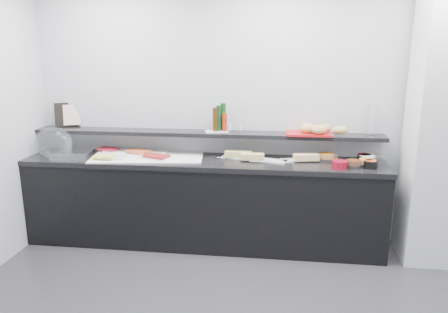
# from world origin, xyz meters

# --- Properties ---
(back_wall) EXTENTS (5.00, 0.02, 2.70)m
(back_wall) POSITION_xyz_m (0.00, 2.00, 1.35)
(back_wall) COLOR #AEB0B6
(back_wall) RESTS_ON ground
(column) EXTENTS (0.50, 0.50, 2.70)m
(column) POSITION_xyz_m (1.50, 1.65, 1.35)
(column) COLOR silver
(column) RESTS_ON ground
(buffet_cabinet) EXTENTS (3.60, 0.60, 0.85)m
(buffet_cabinet) POSITION_xyz_m (-0.70, 1.70, 0.42)
(buffet_cabinet) COLOR black
(buffet_cabinet) RESTS_ON ground
(counter_top) EXTENTS (3.62, 0.62, 0.05)m
(counter_top) POSITION_xyz_m (-0.70, 1.70, 0.88)
(counter_top) COLOR black
(counter_top) RESTS_ON buffet_cabinet
(wall_shelf) EXTENTS (3.60, 0.25, 0.04)m
(wall_shelf) POSITION_xyz_m (-0.70, 1.88, 1.13)
(wall_shelf) COLOR black
(wall_shelf) RESTS_ON back_wall
(cloche_base) EXTENTS (0.41, 0.29, 0.04)m
(cloche_base) POSITION_xyz_m (-2.09, 1.72, 0.92)
(cloche_base) COLOR silver
(cloche_base) RESTS_ON counter_top
(cloche_dome) EXTENTS (0.43, 0.32, 0.34)m
(cloche_dome) POSITION_xyz_m (-2.26, 1.69, 1.03)
(cloche_dome) COLOR silver
(cloche_dome) RESTS_ON cloche_base
(linen_runner) EXTENTS (1.17, 0.67, 0.01)m
(linen_runner) POSITION_xyz_m (-1.27, 1.71, 0.91)
(linen_runner) COLOR white
(linen_runner) RESTS_ON counter_top
(platter_meat_a) EXTENTS (0.31, 0.27, 0.01)m
(platter_meat_a) POSITION_xyz_m (-1.67, 1.84, 0.92)
(platter_meat_a) COLOR white
(platter_meat_a) RESTS_ON linen_runner
(food_meat_a) EXTENTS (0.24, 0.19, 0.02)m
(food_meat_a) POSITION_xyz_m (-1.75, 1.86, 0.94)
(food_meat_a) COLOR maroon
(food_meat_a) RESTS_ON platter_meat_a
(platter_salmon) EXTENTS (0.37, 0.32, 0.01)m
(platter_salmon) POSITION_xyz_m (-1.30, 1.81, 0.92)
(platter_salmon) COLOR white
(platter_salmon) RESTS_ON linen_runner
(food_salmon) EXTENTS (0.27, 0.23, 0.02)m
(food_salmon) POSITION_xyz_m (-1.39, 1.80, 0.94)
(food_salmon) COLOR #CC5429
(food_salmon) RESTS_ON platter_salmon
(platter_cheese) EXTENTS (0.28, 0.20, 0.01)m
(platter_cheese) POSITION_xyz_m (-1.59, 1.58, 0.92)
(platter_cheese) COLOR silver
(platter_cheese) RESTS_ON linen_runner
(food_cheese) EXTENTS (0.20, 0.13, 0.02)m
(food_cheese) POSITION_xyz_m (-1.66, 1.52, 0.94)
(food_cheese) COLOR #D7CF53
(food_cheese) RESTS_ON platter_cheese
(platter_meat_b) EXTENTS (0.34, 0.27, 0.01)m
(platter_meat_b) POSITION_xyz_m (-1.18, 1.63, 0.92)
(platter_meat_b) COLOR white
(platter_meat_b) RESTS_ON linen_runner
(food_meat_b) EXTENTS (0.27, 0.22, 0.02)m
(food_meat_b) POSITION_xyz_m (-1.15, 1.61, 0.94)
(food_meat_b) COLOR maroon
(food_meat_b) RESTS_ON platter_meat_b
(sandwich_plate_left) EXTENTS (0.36, 0.20, 0.01)m
(sandwich_plate_left) POSITION_xyz_m (-0.34, 1.81, 0.91)
(sandwich_plate_left) COLOR white
(sandwich_plate_left) RESTS_ON counter_top
(sandwich_food_left) EXTENTS (0.27, 0.12, 0.06)m
(sandwich_food_left) POSITION_xyz_m (-0.35, 1.79, 0.94)
(sandwich_food_left) COLOR #D5B870
(sandwich_food_left) RESTS_ON sandwich_plate_left
(tongs_left) EXTENTS (0.15, 0.06, 0.01)m
(tongs_left) POSITION_xyz_m (-0.48, 1.75, 0.92)
(tongs_left) COLOR #AEAFB5
(tongs_left) RESTS_ON sandwich_plate_left
(sandwich_plate_mid) EXTENTS (0.34, 0.22, 0.01)m
(sandwich_plate_mid) POSITION_xyz_m (-0.02, 1.71, 0.91)
(sandwich_plate_mid) COLOR silver
(sandwich_plate_mid) RESTS_ON counter_top
(sandwich_food_mid) EXTENTS (0.23, 0.10, 0.06)m
(sandwich_food_mid) POSITION_xyz_m (-0.20, 1.70, 0.94)
(sandwich_food_mid) COLOR tan
(sandwich_food_mid) RESTS_ON sandwich_plate_mid
(tongs_mid) EXTENTS (0.16, 0.02, 0.01)m
(tongs_mid) POSITION_xyz_m (-0.14, 1.61, 0.92)
(tongs_mid) COLOR #AAACB1
(tongs_mid) RESTS_ON sandwich_plate_mid
(sandwich_plate_right) EXTENTS (0.33, 0.23, 0.01)m
(sandwich_plate_right) POSITION_xyz_m (0.24, 1.77, 0.91)
(sandwich_plate_right) COLOR silver
(sandwich_plate_right) RESTS_ON counter_top
(sandwich_food_right) EXTENTS (0.26, 0.14, 0.06)m
(sandwich_food_right) POSITION_xyz_m (0.33, 1.74, 0.94)
(sandwich_food_right) COLOR #E3B477
(sandwich_food_right) RESTS_ON sandwich_plate_right
(tongs_right) EXTENTS (0.16, 0.03, 0.01)m
(tongs_right) POSITION_xyz_m (0.21, 1.73, 0.92)
(tongs_right) COLOR #B2B4B9
(tongs_right) RESTS_ON sandwich_plate_right
(bowl_glass_fruit) EXTENTS (0.21, 0.21, 0.07)m
(bowl_glass_fruit) POSITION_xyz_m (0.54, 1.76, 0.94)
(bowl_glass_fruit) COLOR white
(bowl_glass_fruit) RESTS_ON counter_top
(fill_glass_fruit) EXTENTS (0.17, 0.17, 0.05)m
(fill_glass_fruit) POSITION_xyz_m (0.54, 1.82, 0.95)
(fill_glass_fruit) COLOR orange
(fill_glass_fruit) RESTS_ON bowl_glass_fruit
(bowl_black_jam) EXTENTS (0.15, 0.15, 0.07)m
(bowl_black_jam) POSITION_xyz_m (0.88, 1.78, 0.94)
(bowl_black_jam) COLOR black
(bowl_black_jam) RESTS_ON counter_top
(fill_black_jam) EXTENTS (0.17, 0.17, 0.05)m
(fill_black_jam) POSITION_xyz_m (0.89, 1.83, 0.95)
(fill_black_jam) COLOR #5C0F0D
(fill_black_jam) RESTS_ON bowl_black_jam
(bowl_glass_cream) EXTENTS (0.20, 0.20, 0.07)m
(bowl_glass_cream) POSITION_xyz_m (1.01, 1.76, 0.94)
(bowl_glass_cream) COLOR white
(bowl_glass_cream) RESTS_ON counter_top
(fill_glass_cream) EXTENTS (0.18, 0.18, 0.05)m
(fill_glass_cream) POSITION_xyz_m (0.91, 1.78, 0.95)
(fill_glass_cream) COLOR silver
(fill_glass_cream) RESTS_ON bowl_glass_cream
(bowl_red_jam) EXTENTS (0.19, 0.19, 0.07)m
(bowl_red_jam) POSITION_xyz_m (0.62, 1.54, 0.94)
(bowl_red_jam) COLOR maroon
(bowl_red_jam) RESTS_ON counter_top
(fill_red_jam) EXTENTS (0.14, 0.14, 0.05)m
(fill_red_jam) POSITION_xyz_m (0.75, 1.58, 0.95)
(fill_red_jam) COLOR #5B210D
(fill_red_jam) RESTS_ON bowl_red_jam
(bowl_glass_salmon) EXTENTS (0.16, 0.16, 0.07)m
(bowl_glass_salmon) POSITION_xyz_m (0.75, 1.58, 0.94)
(bowl_glass_salmon) COLOR white
(bowl_glass_salmon) RESTS_ON counter_top
(fill_glass_salmon) EXTENTS (0.13, 0.13, 0.05)m
(fill_glass_salmon) POSITION_xyz_m (0.88, 1.64, 0.95)
(fill_glass_salmon) COLOR orange
(fill_glass_salmon) RESTS_ON bowl_glass_salmon
(bowl_black_fruit) EXTENTS (0.16, 0.16, 0.07)m
(bowl_black_fruit) POSITION_xyz_m (0.91, 1.58, 0.94)
(bowl_black_fruit) COLOR black
(bowl_black_fruit) RESTS_ON counter_top
(fill_black_fruit) EXTENTS (0.12, 0.12, 0.05)m
(fill_black_fruit) POSITION_xyz_m (0.91, 1.59, 0.95)
(fill_black_fruit) COLOR #E0511E
(fill_black_fruit) RESTS_ON bowl_black_fruit
(framed_print) EXTENTS (0.26, 0.17, 0.26)m
(framed_print) POSITION_xyz_m (-2.24, 1.98, 1.28)
(framed_print) COLOR black
(framed_print) RESTS_ON wall_shelf
(print_art) EXTENTS (0.18, 0.11, 0.22)m
(print_art) POSITION_xyz_m (-2.19, 1.97, 1.28)
(print_art) COLOR beige
(print_art) RESTS_ON framed_print
(condiment_tray) EXTENTS (0.26, 0.20, 0.01)m
(condiment_tray) POSITION_xyz_m (-0.58, 1.88, 1.16)
(condiment_tray) COLOR white
(condiment_tray) RESTS_ON wall_shelf
(bottle_green_a) EXTENTS (0.06, 0.06, 0.26)m
(bottle_green_a) POSITION_xyz_m (-0.56, 1.89, 1.29)
(bottle_green_a) COLOR #0F391A
(bottle_green_a) RESTS_ON condiment_tray
(bottle_brown) EXTENTS (0.07, 0.07, 0.24)m
(bottle_brown) POSITION_xyz_m (-0.59, 1.86, 1.28)
(bottle_brown) COLOR #371F0A
(bottle_brown) RESTS_ON condiment_tray
(bottle_green_b) EXTENTS (0.06, 0.06, 0.28)m
(bottle_green_b) POSITION_xyz_m (-0.52, 1.91, 1.30)
(bottle_green_b) COLOR #113B10
(bottle_green_b) RESTS_ON condiment_tray
(bottle_hot) EXTENTS (0.05, 0.05, 0.18)m
(bottle_hot) POSITION_xyz_m (-0.50, 1.87, 1.25)
(bottle_hot) COLOR #B51F0C
(bottle_hot) RESTS_ON condiment_tray
(shaker_salt) EXTENTS (0.04, 0.04, 0.07)m
(shaker_salt) POSITION_xyz_m (-0.45, 1.92, 1.20)
(shaker_salt) COLOR white
(shaker_salt) RESTS_ON condiment_tray
(shaker_pepper) EXTENTS (0.03, 0.03, 0.07)m
(shaker_pepper) POSITION_xyz_m (-0.34, 1.91, 1.20)
(shaker_pepper) COLOR silver
(shaker_pepper) RESTS_ON condiment_tray
(bread_tray) EXTENTS (0.45, 0.31, 0.02)m
(bread_tray) POSITION_xyz_m (0.35, 1.88, 1.16)
(bread_tray) COLOR #B51316
(bread_tray) RESTS_ON wall_shelf
(bread_roll_nw) EXTENTS (0.14, 0.11, 0.08)m
(bread_roll_nw) POSITION_xyz_m (0.33, 1.93, 1.21)
(bread_roll_nw) COLOR tan
(bread_roll_nw) RESTS_ON bread_tray
(bread_roll_sw) EXTENTS (0.15, 0.09, 0.08)m
(bread_roll_sw) POSITION_xyz_m (0.33, 1.83, 1.21)
(bread_roll_sw) COLOR #AE8342
(bread_roll_sw) RESTS_ON bread_tray
(bread_roll_s) EXTENTS (0.16, 0.12, 0.08)m
(bread_roll_s) POSITION_xyz_m (0.44, 1.77, 1.21)
(bread_roll_s) COLOR #B98546
(bread_roll_s) RESTS_ON bread_tray
(bread_roll_se) EXTENTS (0.16, 0.11, 0.08)m
(bread_roll_se) POSITION_xyz_m (0.64, 1.80, 1.21)
(bread_roll_se) COLOR #B19343
(bread_roll_se) RESTS_ON bread_tray
(bread_roll_midw) EXTENTS (0.16, 0.13, 0.08)m
(bread_roll_midw) POSITION_xyz_m (0.42, 1.86, 1.21)
(bread_roll_midw) COLOR #C3874A
(bread_roll_midw) RESTS_ON bread_tray
(bread_roll_mide) EXTENTS (0.14, 0.09, 0.08)m
(bread_roll_mide) POSITION_xyz_m (0.50, 1.88, 1.21)
(bread_roll_mide) COLOR #AE8142
(bread_roll_mide) RESTS_ON bread_tray
(carafe) EXTENTS (0.11, 0.11, 0.30)m
(carafe) POSITION_xyz_m (0.95, 1.89, 1.30)
(carafe) COLOR silver
(carafe) RESTS_ON wall_shelf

